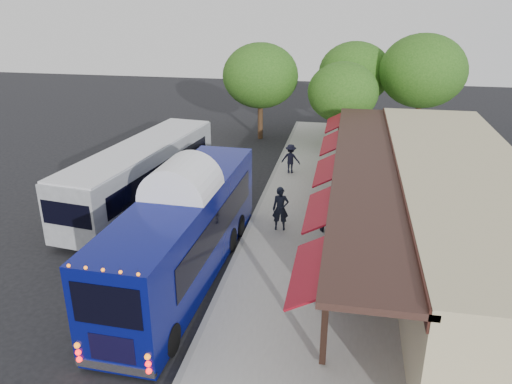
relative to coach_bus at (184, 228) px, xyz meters
The scene contains 15 objects.
ground 2.40m from the coach_bus, ahead, with size 90.00×90.00×0.00m, color black.
sidewalk 7.77m from the coach_bus, 31.30° to the left, with size 10.00×40.00×0.15m, color #9E9B93.
curb 4.58m from the coach_bus, 69.06° to the left, with size 0.20×40.00×0.16m, color gray.
station_shelter 10.59m from the coach_bus, 21.74° to the left, with size 8.15×20.00×3.60m.
coach_bus is the anchor object (origin of this frame).
city_bus 7.28m from the coach_bus, 124.49° to the left, with size 3.88×11.45×3.02m.
ped_a 5.14m from the coach_bus, 55.38° to the left, with size 0.70×0.46×1.93m, color black.
ped_b 4.96m from the coach_bus, ahead, with size 0.83×0.65×1.72m, color black.
ped_c 6.56m from the coach_bus, 41.82° to the left, with size 1.08×0.45×1.84m, color black.
ped_d 11.89m from the coach_bus, 78.22° to the left, with size 1.08×0.62×1.67m, color black.
sign_board 6.69m from the coach_bus, 11.05° to the left, with size 0.26×0.49×1.14m.
tree_left 17.89m from the coach_bus, 73.57° to the left, with size 4.50×4.50×5.76m.
tree_mid 22.70m from the coach_bus, 75.32° to the left, with size 5.17×5.17×6.62m.
tree_right 22.65m from the coach_bus, 63.15° to the left, with size 5.74×5.74×7.35m.
tree_far 19.15m from the coach_bus, 91.99° to the left, with size 5.21×5.21×6.67m.
Camera 1 is at (4.02, -15.18, 9.67)m, focal length 35.00 mm.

